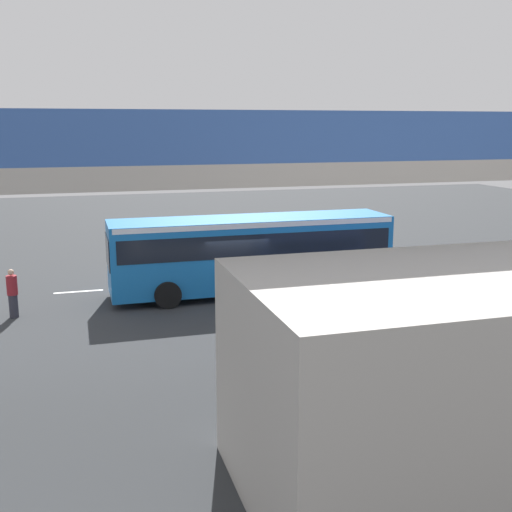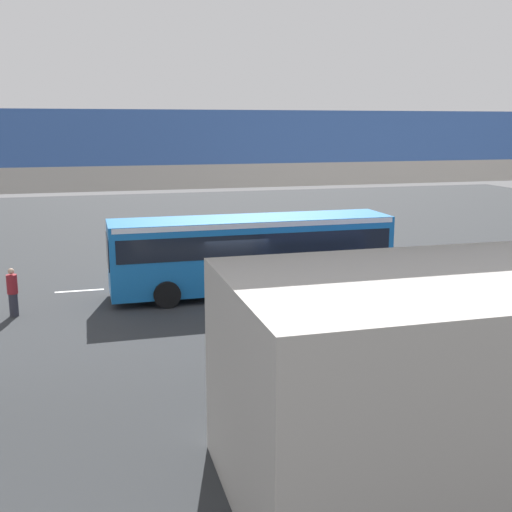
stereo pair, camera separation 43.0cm
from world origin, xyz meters
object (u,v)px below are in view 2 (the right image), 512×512
Objects in this scene: city_bus at (252,248)px; bicycle_blue at (499,309)px; pedestrian at (13,293)px; parked_van at (385,291)px; bicycle_green at (496,299)px; bicycle_red at (444,289)px.

city_bus reaches higher than bicycle_blue.
pedestrian is at bearing -16.39° from bicycle_blue.
parked_van is 2.71× the size of bicycle_green.
city_bus reaches higher than bicycle_red.
bicycle_blue is 1.35m from bicycle_green.
bicycle_blue is 1.00× the size of bicycle_red.
city_bus reaches higher than bicycle_green.
city_bus is 6.44× the size of pedestrian.
city_bus reaches higher than parked_van.
bicycle_green is (-0.70, -1.15, 0.00)m from bicycle_blue.
city_bus is 6.52× the size of bicycle_blue.
city_bus is 9.73m from bicycle_blue.
pedestrian is at bearing -6.85° from bicycle_red.
bicycle_green is at bearing 150.79° from city_bus.
parked_van is 4.58m from bicycle_red.
bicycle_green is 17.97m from pedestrian.
pedestrian is (12.63, -4.37, -0.30)m from parked_van.
parked_van is at bearing 32.04° from bicycle_red.
city_bus is 6.52× the size of bicycle_green.
city_bus reaches higher than pedestrian.
bicycle_red is 0.99× the size of pedestrian.
parked_van reaches higher than bicycle_green.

